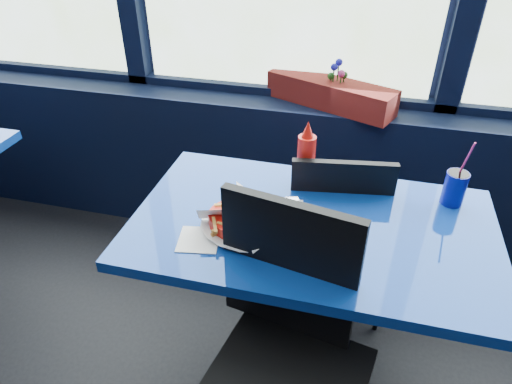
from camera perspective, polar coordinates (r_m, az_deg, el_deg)
name	(u,v)px	position (r m, az deg, el deg)	size (l,w,h in m)	color
window_sill	(277,170)	(2.48, 2.61, 2.80)	(5.00, 0.26, 0.80)	black
near_table	(309,263)	(1.65, 6.64, -8.83)	(1.20, 0.70, 0.75)	black
chair_near_front	(286,341)	(1.42, 3.77, -18.15)	(0.52, 0.52, 0.98)	black
chair_near_back	(342,227)	(1.94, 10.73, -4.29)	(0.45, 0.45, 0.87)	black
planter_box	(330,93)	(2.24, 9.27, 12.09)	(0.63, 0.16, 0.13)	maroon
flower_vase	(336,93)	(2.22, 9.92, 12.06)	(0.12, 0.13, 0.23)	silver
food_basket	(253,220)	(1.47, -0.39, -3.46)	(0.31, 0.29, 0.11)	red
ketchup_bottle	(306,156)	(1.68, 6.28, 4.50)	(0.07, 0.07, 0.25)	red
soda_cup	(455,187)	(1.72, 23.59, 0.52)	(0.08, 0.08, 0.26)	#0C138D
napkin	(199,240)	(1.46, -7.16, -5.93)	(0.13, 0.13, 0.00)	white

